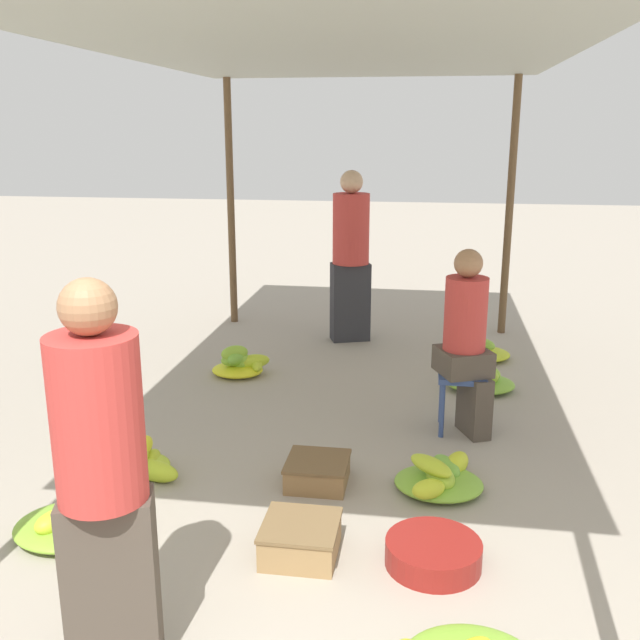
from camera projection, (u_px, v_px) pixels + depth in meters
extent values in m
cylinder|color=brown|center=(231.00, 205.00, 7.84)|extent=(0.08, 0.08, 2.67)
cylinder|color=brown|center=(509.00, 209.00, 7.40)|extent=(0.08, 0.08, 2.67)
cube|color=#9EA399|center=(330.00, 42.00, 4.61)|extent=(3.39, 5.97, 0.04)
cube|color=#4C4238|center=(112.00, 582.00, 2.86)|extent=(0.40, 0.30, 0.76)
cylinder|color=#BF3833|center=(98.00, 419.00, 2.68)|extent=(0.43, 0.43, 0.66)
sphere|color=#9E704C|center=(88.00, 307.00, 2.57)|extent=(0.21, 0.21, 0.21)
cube|color=#384C84|center=(462.00, 376.00, 5.12)|extent=(0.34, 0.34, 0.04)
cylinder|color=#384C84|center=(442.00, 410.00, 5.07)|extent=(0.04, 0.04, 0.41)
cylinder|color=#384C84|center=(481.00, 413.00, 5.03)|extent=(0.04, 0.04, 0.41)
cylinder|color=#384C84|center=(442.00, 397.00, 5.33)|extent=(0.04, 0.04, 0.41)
cylinder|color=#384C84|center=(479.00, 399.00, 5.29)|extent=(0.04, 0.04, 0.41)
cube|color=#4C4238|center=(474.00, 405.00, 5.12)|extent=(0.25, 0.34, 0.45)
cube|color=#4C4238|center=(463.00, 361.00, 5.09)|extent=(0.45, 0.45, 0.18)
cylinder|color=#BF3833|center=(466.00, 314.00, 5.00)|extent=(0.39, 0.39, 0.52)
sphere|color=#9E704C|center=(468.00, 263.00, 4.91)|extent=(0.20, 0.20, 0.20)
cylinder|color=maroon|center=(433.00, 553.00, 3.60)|extent=(0.49, 0.49, 0.13)
ellipsoid|color=#B1CB2C|center=(107.00, 517.00, 3.92)|extent=(0.18, 0.30, 0.11)
ellipsoid|color=#88BB34|center=(72.00, 515.00, 3.84)|extent=(0.31, 0.27, 0.12)
ellipsoid|color=#76B437|center=(65.00, 514.00, 3.87)|extent=(0.21, 0.29, 0.13)
ellipsoid|color=#BACF2B|center=(54.00, 521.00, 3.80)|extent=(0.22, 0.26, 0.11)
ellipsoid|color=yellow|center=(72.00, 527.00, 3.81)|extent=(0.28, 0.22, 0.11)
ellipsoid|color=#84B934|center=(69.00, 526.00, 3.88)|extent=(0.60, 0.52, 0.10)
ellipsoid|color=#74B337|center=(238.00, 357.00, 6.33)|extent=(0.19, 0.29, 0.13)
ellipsoid|color=#B6CD2C|center=(256.00, 365.00, 6.39)|extent=(0.19, 0.31, 0.09)
ellipsoid|color=#87BA34|center=(236.00, 363.00, 6.38)|extent=(0.24, 0.21, 0.11)
ellipsoid|color=#8CBC33|center=(235.00, 353.00, 6.31)|extent=(0.27, 0.23, 0.14)
ellipsoid|color=#B4CC2C|center=(252.00, 362.00, 6.39)|extent=(0.33, 0.26, 0.13)
ellipsoid|color=#83B935|center=(236.00, 359.00, 6.34)|extent=(0.30, 0.25, 0.12)
ellipsoid|color=yellow|center=(238.00, 370.00, 6.39)|extent=(0.46, 0.40, 0.10)
ellipsoid|color=#B0CB2D|center=(136.00, 460.00, 4.57)|extent=(0.13, 0.31, 0.10)
ellipsoid|color=yellow|center=(129.00, 458.00, 4.53)|extent=(0.27, 0.20, 0.11)
ellipsoid|color=#B4CC2C|center=(120.00, 468.00, 4.47)|extent=(0.26, 0.36, 0.14)
ellipsoid|color=yellow|center=(142.00, 447.00, 4.55)|extent=(0.11, 0.25, 0.13)
ellipsoid|color=#B5CD2C|center=(155.00, 471.00, 4.47)|extent=(0.36, 0.21, 0.13)
ellipsoid|color=#B9CE2B|center=(151.00, 459.00, 4.61)|extent=(0.12, 0.23, 0.10)
ellipsoid|color=#C7D429|center=(139.00, 451.00, 4.55)|extent=(0.22, 0.24, 0.10)
ellipsoid|color=#AFCA2D|center=(140.00, 465.00, 4.58)|extent=(0.39, 0.34, 0.10)
ellipsoid|color=#C0D12A|center=(429.00, 489.00, 4.16)|extent=(0.25, 0.22, 0.11)
ellipsoid|color=#B5CD2C|center=(431.00, 466.00, 4.29)|extent=(0.32, 0.33, 0.09)
ellipsoid|color=#C5D329|center=(456.00, 464.00, 4.50)|extent=(0.22, 0.32, 0.13)
ellipsoid|color=#73B237|center=(446.00, 466.00, 4.46)|extent=(0.23, 0.32, 0.10)
ellipsoid|color=#9BC230|center=(441.00, 478.00, 4.29)|extent=(0.24, 0.27, 0.14)
ellipsoid|color=#7FB735|center=(439.00, 483.00, 4.35)|extent=(0.54, 0.47, 0.10)
ellipsoid|color=yellow|center=(479.00, 348.00, 6.76)|extent=(0.28, 0.20, 0.11)
ellipsoid|color=#A6C72E|center=(476.00, 350.00, 6.87)|extent=(0.25, 0.33, 0.10)
ellipsoid|color=#77B437|center=(480.00, 346.00, 7.06)|extent=(0.21, 0.25, 0.10)
ellipsoid|color=#B9CE2B|center=(473.00, 346.00, 6.85)|extent=(0.27, 0.18, 0.10)
ellipsoid|color=#82B835|center=(484.00, 344.00, 6.76)|extent=(0.28, 0.30, 0.10)
ellipsoid|color=#C2D229|center=(481.00, 354.00, 6.85)|extent=(0.54, 0.48, 0.10)
ellipsoid|color=#7FB735|center=(472.00, 370.00, 6.01)|extent=(0.21, 0.36, 0.12)
ellipsoid|color=#96C031|center=(490.00, 376.00, 5.98)|extent=(0.18, 0.23, 0.12)
ellipsoid|color=#8ABC33|center=(493.00, 373.00, 6.06)|extent=(0.17, 0.23, 0.10)
ellipsoid|color=#98C131|center=(462.00, 379.00, 6.11)|extent=(0.12, 0.26, 0.10)
ellipsoid|color=#7EB735|center=(481.00, 383.00, 6.05)|extent=(0.57, 0.50, 0.10)
cube|color=#9E7A4C|center=(301.00, 541.00, 3.68)|extent=(0.38, 0.38, 0.16)
cube|color=brown|center=(300.00, 525.00, 3.66)|extent=(0.39, 0.39, 0.02)
cube|color=olive|center=(318.00, 473.00, 4.43)|extent=(0.37, 0.37, 0.14)
cube|color=brown|center=(318.00, 461.00, 4.41)|extent=(0.38, 0.38, 0.02)
cube|color=#2D2D33|center=(350.00, 302.00, 7.38)|extent=(0.44, 0.33, 0.81)
cylinder|color=#BF3833|center=(351.00, 229.00, 7.18)|extent=(0.47, 0.47, 0.71)
sphere|color=tan|center=(352.00, 182.00, 7.06)|extent=(0.23, 0.23, 0.23)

